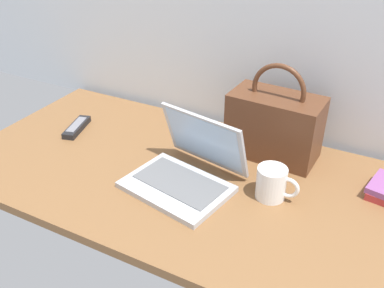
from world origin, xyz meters
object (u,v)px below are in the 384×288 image
(handbag, at_px, (274,125))
(laptop, at_px, (186,170))
(coffee_mug, at_px, (272,183))
(remote_control_near, at_px, (77,127))

(handbag, bearing_deg, laptop, -123.26)
(coffee_mug, height_order, handbag, handbag)
(laptop, xyz_separation_m, handbag, (0.18, 0.28, 0.07))
(laptop, distance_m, coffee_mug, 0.26)
(remote_control_near, bearing_deg, coffee_mug, -3.87)
(remote_control_near, bearing_deg, handbag, 13.91)
(coffee_mug, xyz_separation_m, handbag, (-0.07, 0.23, 0.06))
(handbag, bearing_deg, remote_control_near, -166.09)
(laptop, distance_m, handbag, 0.34)
(remote_control_near, height_order, handbag, handbag)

